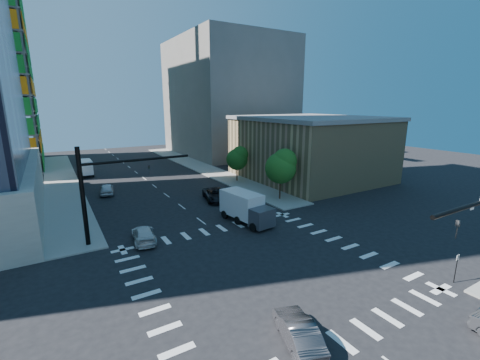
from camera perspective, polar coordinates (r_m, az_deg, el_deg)
ground at (r=26.60m, az=4.09°, el=-15.21°), size 160.00×160.00×0.00m
road_markings at (r=26.60m, az=4.09°, el=-15.20°), size 20.00×20.00×0.01m
sidewalk_ne at (r=65.74m, az=-6.94°, el=2.29°), size 5.00×60.00×0.15m
sidewalk_nw at (r=60.39m, az=-29.14°, el=-0.35°), size 5.00×60.00×0.15m
commercial_building at (r=56.76m, az=12.29°, el=5.66°), size 20.50×22.50×10.60m
bg_building_ne at (r=84.40m, az=-2.23°, el=14.34°), size 24.00×30.00×28.00m
signal_mast_nw at (r=31.59m, az=-23.61°, el=-0.95°), size 10.20×0.40×9.00m
tree_south at (r=42.81m, az=7.45°, el=2.52°), size 4.16×4.16×6.82m
tree_north at (r=52.87m, az=-0.38°, el=3.96°), size 3.54×3.52×5.78m
no_parking_sign at (r=28.56m, az=34.08°, el=-12.45°), size 0.30×0.06×2.20m
car_nb_far at (r=43.32m, az=-4.47°, el=-2.58°), size 3.86×6.10×1.57m
car_sb_near at (r=32.02m, az=-16.73°, el=-9.24°), size 2.61×5.03×1.39m
car_sb_mid at (r=49.78m, az=-22.57°, el=-1.49°), size 2.56×4.75×1.54m
car_sb_cross at (r=19.43m, az=10.30°, el=-24.98°), size 2.95×4.77×1.48m
box_truck_near at (r=34.99m, az=1.32°, el=-5.39°), size 3.44×6.47×3.24m
box_truck_far at (r=64.40m, az=-25.87°, el=1.87°), size 2.36×5.51×2.89m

